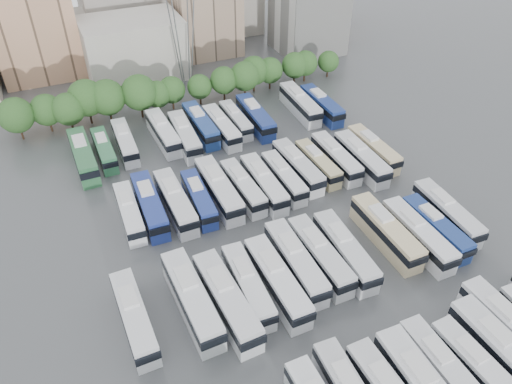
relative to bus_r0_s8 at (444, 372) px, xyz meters
name	(u,v)px	position (x,y,z in m)	size (l,w,h in m)	color
ground	(288,244)	(-4.94, 23.99, -1.84)	(220.00, 220.00, 0.00)	#424447
tree_line	(169,88)	(-8.62, 66.09, 2.57)	(66.27, 8.04, 8.37)	black
city_buildings	(114,22)	(-12.40, 95.86, 6.04)	(102.00, 35.00, 20.00)	#9E998E
bus_r0_s8	(444,372)	(0.00, 0.00, 0.00)	(2.62, 11.93, 3.74)	silver
bus_r0_s9	(479,371)	(3.26, -1.30, -0.03)	(3.17, 11.85, 3.68)	silver
bus_r0_s10	(505,355)	(6.66, -1.11, 0.24)	(3.25, 13.53, 4.22)	silver
bus_r0_s11	(511,329)	(9.79, 1.12, 0.12)	(3.10, 12.75, 3.98)	silver
bus_r1_s0	(134,317)	(-26.32, 18.79, 0.03)	(2.86, 12.17, 3.80)	silver
bus_r1_s2	(192,299)	(-19.85, 18.48, 0.25)	(3.40, 13.63, 4.25)	silver
bus_r1_s3	(227,300)	(-16.36, 16.74, 0.24)	(3.63, 13.65, 4.24)	silver
bus_r1_s4	(248,286)	(-13.26, 17.97, 0.00)	(3.07, 12.00, 3.74)	silver
bus_r1_s5	(277,281)	(-9.95, 17.09, 0.17)	(2.97, 13.08, 4.10)	silver
bus_r1_s6	(296,262)	(-6.55, 18.99, 0.15)	(3.09, 12.98, 4.05)	silver
bus_r1_s7	(320,255)	(-3.28, 18.82, 0.11)	(2.86, 12.64, 3.96)	silver
bus_r1_s8	(345,251)	(-0.02, 18.27, 0.12)	(3.36, 12.84, 3.99)	silver
bus_r1_s10	(386,231)	(6.73, 19.11, 0.17)	(2.95, 13.06, 4.09)	beige
bus_r1_s11	(418,235)	(10.15, 16.95, 0.11)	(2.83, 12.67, 3.97)	white
bus_r1_s12	(436,228)	(13.27, 17.20, -0.04)	(2.71, 11.73, 3.67)	navy
bus_r1_s13	(447,213)	(16.63, 18.99, 0.06)	(3.20, 12.44, 3.87)	silver
bus_r2_s1	(129,212)	(-22.92, 36.75, -0.10)	(2.80, 11.34, 3.54)	white
bus_r2_s2	(150,205)	(-20.02, 36.92, 0.12)	(3.11, 12.75, 3.98)	navy
bus_r2_s3	(175,202)	(-16.56, 36.13, 0.13)	(2.99, 12.84, 4.02)	silver
bus_r2_s4	(199,198)	(-13.24, 35.81, -0.10)	(2.94, 11.37, 3.54)	navy
bus_r2_s5	(219,189)	(-10.03, 36.33, 0.22)	(2.98, 13.35, 4.18)	silver
bus_r2_s6	(243,187)	(-6.53, 35.67, -0.04)	(2.98, 11.78, 3.67)	silver
bus_r2_s7	(264,183)	(-3.42, 35.15, 0.06)	(2.81, 12.37, 3.87)	silver
bus_r2_s8	(284,178)	(0.02, 35.45, -0.08)	(2.50, 11.40, 3.57)	silver
bus_r2_s9	(298,166)	(3.15, 36.99, 0.07)	(3.04, 12.46, 3.89)	silver
bus_r2_s10	(318,163)	(6.56, 36.77, -0.15)	(2.61, 11.01, 3.44)	#C7BB89
bus_r2_s11	(336,158)	(9.80, 36.74, 0.03)	(2.81, 12.14, 3.80)	silver
bus_r2_s12	(361,158)	(13.28, 34.90, 0.13)	(2.99, 12.79, 4.00)	silver
bus_r2_s13	(373,149)	(16.70, 36.56, 0.00)	(2.75, 11.93, 3.73)	beige
bus_r3_s0	(83,156)	(-26.59, 53.14, 0.21)	(3.10, 13.35, 4.17)	#2B643B
bus_r3_s1	(104,150)	(-23.19, 54.15, -0.14)	(2.48, 11.01, 3.45)	#2F6E45
bus_r3_s2	(125,142)	(-19.62, 55.01, -0.04)	(2.81, 11.70, 3.65)	silver
bus_r3_s4	(163,132)	(-13.08, 55.23, 0.08)	(3.14, 12.54, 3.91)	silver
bus_r3_s5	(185,136)	(-10.05, 52.61, 0.13)	(3.33, 12.86, 4.00)	silver
bus_r3_s6	(201,125)	(-6.42, 55.10, 0.11)	(2.92, 12.67, 3.96)	navy
bus_r3_s7	(221,127)	(-3.35, 53.01, 0.04)	(2.96, 12.24, 3.82)	silver
bus_r3_s8	(236,120)	(-0.02, 54.63, -0.16)	(2.38, 10.89, 3.42)	silver
bus_r3_s9	(255,117)	(3.40, 53.74, 0.15)	(3.19, 12.95, 4.04)	navy
bus_r3_s12	(300,104)	(12.99, 54.87, 0.17)	(3.33, 13.12, 4.09)	silver
bus_r3_s13	(321,105)	(16.48, 53.00, 0.07)	(2.73, 12.40, 3.89)	navy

